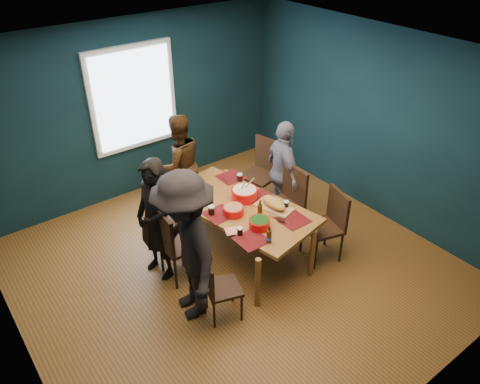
# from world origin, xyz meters

# --- Properties ---
(room) EXTENTS (5.01, 5.01, 2.71)m
(room) POSITION_xyz_m (0.00, 0.27, 1.37)
(room) COLOR brown
(room) RESTS_ON ground
(dining_table) EXTENTS (1.34, 2.11, 0.74)m
(dining_table) POSITION_xyz_m (0.28, 0.23, 0.67)
(dining_table) COLOR olive
(dining_table) RESTS_ON floor
(chair_left_far) EXTENTS (0.43, 0.43, 0.88)m
(chair_left_far) POSITION_xyz_m (-0.48, 0.89, 0.51)
(chair_left_far) COLOR #311F10
(chair_left_far) RESTS_ON floor
(chair_left_mid) EXTENTS (0.48, 0.48, 1.00)m
(chair_left_mid) POSITION_xyz_m (-0.66, 0.31, 0.58)
(chair_left_mid) COLOR #311F10
(chair_left_mid) RESTS_ON floor
(chair_left_near) EXTENTS (0.47, 0.47, 0.82)m
(chair_left_near) POSITION_xyz_m (-0.62, -0.53, 0.48)
(chair_left_near) COLOR #311F10
(chair_left_near) RESTS_ON floor
(chair_right_far) EXTENTS (0.57, 0.57, 1.04)m
(chair_right_far) POSITION_xyz_m (1.30, 0.99, 0.61)
(chair_right_far) COLOR #311F10
(chair_right_far) RESTS_ON floor
(chair_right_mid) EXTENTS (0.49, 0.49, 1.04)m
(chair_right_mid) POSITION_xyz_m (1.02, 0.15, 0.61)
(chair_right_mid) COLOR #311F10
(chair_right_mid) RESTS_ON floor
(chair_right_near) EXTENTS (0.54, 0.54, 0.97)m
(chair_right_near) POSITION_xyz_m (1.15, -0.51, 0.56)
(chair_right_near) COLOR #311F10
(chair_right_near) RESTS_ON floor
(person_far_left) EXTENTS (0.52, 0.66, 1.60)m
(person_far_left) POSITION_xyz_m (-0.77, 0.51, 0.80)
(person_far_left) COLOR black
(person_far_left) RESTS_ON floor
(person_back) EXTENTS (0.80, 0.65, 1.53)m
(person_back) POSITION_xyz_m (0.19, 1.58, 0.77)
(person_back) COLOR black
(person_back) RESTS_ON floor
(person_right) EXTENTS (0.63, 0.97, 1.53)m
(person_right) POSITION_xyz_m (1.24, 0.50, 0.76)
(person_right) COLOR silver
(person_right) RESTS_ON floor
(person_near_left) EXTENTS (0.90, 1.28, 1.81)m
(person_near_left) POSITION_xyz_m (-0.81, -0.26, 0.91)
(person_near_left) COLOR black
(person_near_left) RESTS_ON floor
(bowl_salad) EXTENTS (0.26, 0.26, 0.11)m
(bowl_salad) POSITION_xyz_m (0.10, 0.13, 0.80)
(bowl_salad) COLOR red
(bowl_salad) RESTS_ON dining_table
(bowl_dumpling) EXTENTS (0.34, 0.34, 0.32)m
(bowl_dumpling) POSITION_xyz_m (0.42, 0.32, 0.82)
(bowl_dumpling) COLOR red
(bowl_dumpling) RESTS_ON dining_table
(bowl_herbs) EXTENTS (0.26, 0.26, 0.11)m
(bowl_herbs) POSITION_xyz_m (0.18, -0.27, 0.80)
(bowl_herbs) COLOR red
(bowl_herbs) RESTS_ON dining_table
(cutting_board) EXTENTS (0.37, 0.61, 0.13)m
(cutting_board) POSITION_xyz_m (0.58, -0.07, 0.80)
(cutting_board) COLOR tan
(cutting_board) RESTS_ON dining_table
(small_bowl) EXTENTS (0.13, 0.13, 0.05)m
(small_bowl) POSITION_xyz_m (-0.01, 0.84, 0.77)
(small_bowl) COLOR black
(small_bowl) RESTS_ON dining_table
(beer_bottle_a) EXTENTS (0.06, 0.06, 0.23)m
(beer_bottle_a) POSITION_xyz_m (0.09, -0.56, 0.83)
(beer_bottle_a) COLOR #40260B
(beer_bottle_a) RESTS_ON dining_table
(beer_bottle_b) EXTENTS (0.06, 0.06, 0.24)m
(beer_bottle_b) POSITION_xyz_m (0.32, -0.11, 0.84)
(beer_bottle_b) COLOR #40260B
(beer_bottle_b) RESTS_ON dining_table
(cola_glass_a) EXTENTS (0.07, 0.07, 0.10)m
(cola_glass_a) POSITION_xyz_m (-0.09, -0.25, 0.80)
(cola_glass_a) COLOR black
(cola_glass_a) RESTS_ON dining_table
(cola_glass_b) EXTENTS (0.07, 0.07, 0.09)m
(cola_glass_b) POSITION_xyz_m (0.71, -0.16, 0.80)
(cola_glass_b) COLOR black
(cola_glass_b) RESTS_ON dining_table
(cola_glass_c) EXTENTS (0.08, 0.08, 0.10)m
(cola_glass_c) POSITION_xyz_m (0.64, 0.72, 0.80)
(cola_glass_c) COLOR black
(cola_glass_c) RESTS_ON dining_table
(cola_glass_d) EXTENTS (0.08, 0.08, 0.12)m
(cola_glass_d) POSITION_xyz_m (-0.12, 0.29, 0.81)
(cola_glass_d) COLOR black
(cola_glass_d) RESTS_ON dining_table
(napkin_a) EXTENTS (0.15, 0.15, 0.00)m
(napkin_a) POSITION_xyz_m (0.64, 0.33, 0.75)
(napkin_a) COLOR #EF7764
(napkin_a) RESTS_ON dining_table
(napkin_b) EXTENTS (0.20, 0.20, 0.00)m
(napkin_b) POSITION_xyz_m (-0.12, -0.14, 0.75)
(napkin_b) COLOR #EF7764
(napkin_b) RESTS_ON dining_table
(napkin_c) EXTENTS (0.18, 0.18, 0.00)m
(napkin_c) POSITION_xyz_m (0.65, -0.44, 0.75)
(napkin_c) COLOR #EF7764
(napkin_c) RESTS_ON dining_table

